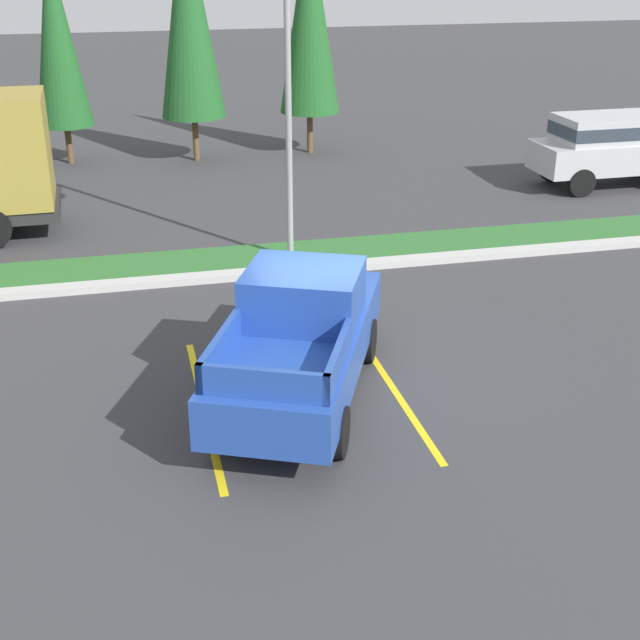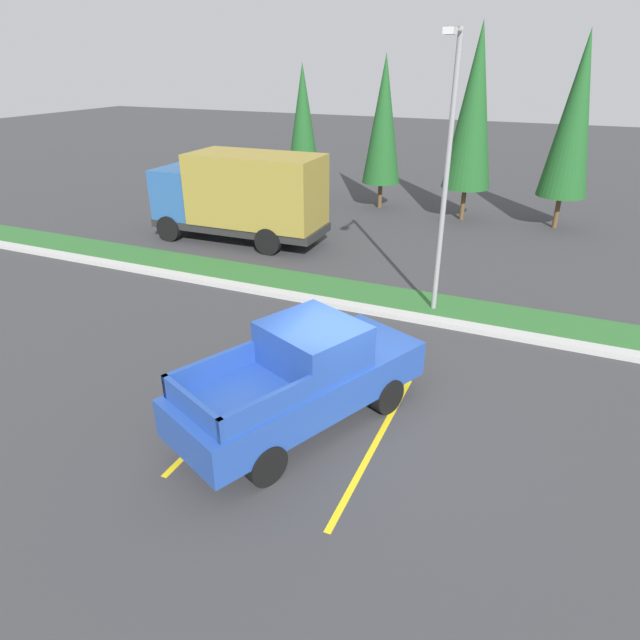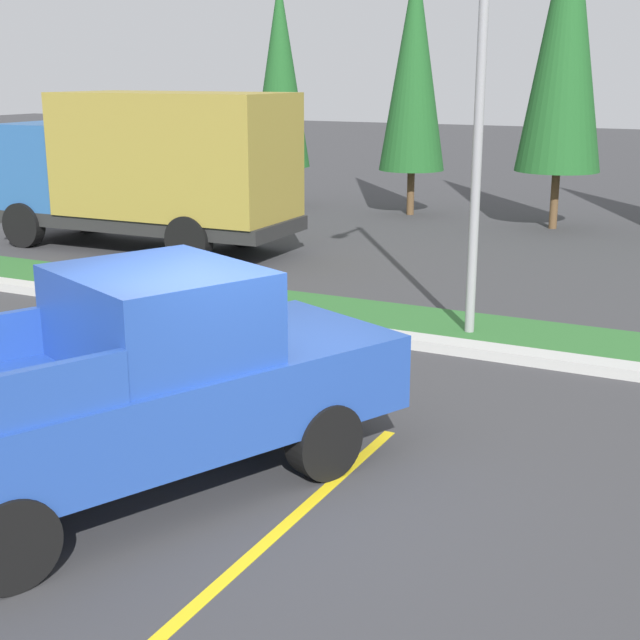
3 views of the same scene
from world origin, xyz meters
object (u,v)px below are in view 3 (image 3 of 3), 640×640
at_px(cargo_truck_distant, 151,165).
at_px(cypress_tree_center, 566,33).
at_px(street_light, 479,43).
at_px(cypress_tree_leftmost, 280,73).
at_px(cypress_tree_left_inner, 414,64).
at_px(pickup_truck_main, 139,386).

relative_size(cargo_truck_distant, cypress_tree_center, 0.86).
height_order(street_light, cypress_tree_leftmost, street_light).
xyz_separation_m(street_light, cypress_tree_center, (-1.08, 10.36, 0.52)).
relative_size(cypress_tree_leftmost, cypress_tree_center, 0.81).
bearing_deg(cargo_truck_distant, cypress_tree_center, 42.42).
distance_m(street_light, cypress_tree_center, 10.43).
height_order(cypress_tree_leftmost, cypress_tree_center, cypress_tree_center).
xyz_separation_m(street_light, cypress_tree_left_inner, (-5.13, 10.91, -0.17)).
bearing_deg(street_light, cypress_tree_center, 95.95).
height_order(cypress_tree_leftmost, cypress_tree_left_inner, cypress_tree_left_inner).
xyz_separation_m(cypress_tree_leftmost, cypress_tree_left_inner, (3.98, 0.17, 0.22)).
relative_size(cargo_truck_distant, cypress_tree_left_inner, 1.00).
bearing_deg(cypress_tree_left_inner, street_light, -64.79).
bearing_deg(cypress_tree_left_inner, cargo_truck_distant, -114.38).
bearing_deg(cargo_truck_distant, street_light, -23.44).
bearing_deg(cypress_tree_center, street_light, -84.05).
bearing_deg(cypress_tree_center, pickup_truck_main, -90.19).
height_order(cargo_truck_distant, cypress_tree_center, cypress_tree_center).
bearing_deg(cypress_tree_center, cypress_tree_leftmost, 177.31).
relative_size(street_light, cypress_tree_left_inner, 1.07).
bearing_deg(street_light, cypress_tree_leftmost, 130.32).
bearing_deg(cypress_tree_leftmost, street_light, -49.68).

